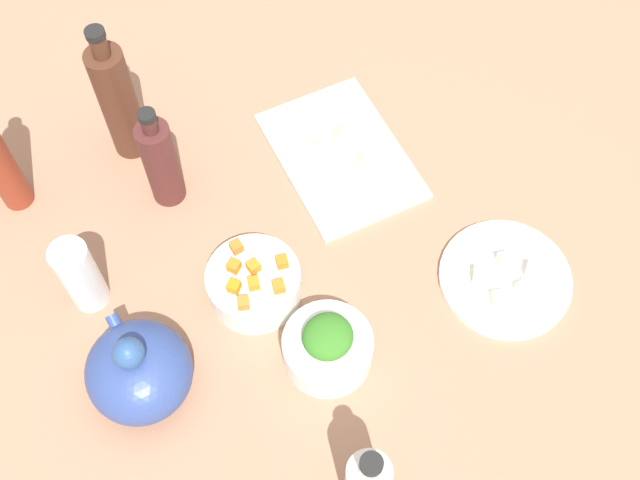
% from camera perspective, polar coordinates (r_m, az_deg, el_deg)
% --- Properties ---
extents(tabletop, '(1.90, 1.90, 0.03)m').
position_cam_1_polar(tabletop, '(1.33, 0.00, -1.39)').
color(tabletop, '#A47257').
rests_on(tabletop, ground).
extents(cutting_board, '(0.31, 0.23, 0.01)m').
position_cam_1_polar(cutting_board, '(1.42, 1.51, 6.14)').
color(cutting_board, silver).
rests_on(cutting_board, tabletop).
extents(plate_tofu, '(0.22, 0.22, 0.01)m').
position_cam_1_polar(plate_tofu, '(1.33, 13.26, -2.72)').
color(plate_tofu, white).
rests_on(plate_tofu, tabletop).
extents(bowl_greens, '(0.14, 0.14, 0.06)m').
position_cam_1_polar(bowl_greens, '(1.21, 0.55, -7.90)').
color(bowl_greens, white).
rests_on(bowl_greens, tabletop).
extents(bowl_carrots, '(0.15, 0.15, 0.06)m').
position_cam_1_polar(bowl_carrots, '(1.26, -4.80, -3.19)').
color(bowl_carrots, white).
rests_on(bowl_carrots, tabletop).
extents(teapot, '(0.18, 0.16, 0.15)m').
position_cam_1_polar(teapot, '(1.20, -13.00, -9.21)').
color(teapot, '#304586').
rests_on(teapot, tabletop).
extents(bottle_0, '(0.06, 0.06, 0.29)m').
position_cam_1_polar(bottle_0, '(1.39, -14.42, 9.73)').
color(bottle_0, '#4F2A1C').
rests_on(bottle_0, tabletop).
extents(bottle_2, '(0.06, 0.06, 0.22)m').
position_cam_1_polar(bottle_2, '(1.33, -11.48, 5.58)').
color(bottle_2, '#4F2422').
rests_on(bottle_2, tabletop).
extents(drinking_glass_0, '(0.06, 0.06, 0.15)m').
position_cam_1_polar(drinking_glass_0, '(1.27, -17.00, -2.47)').
color(drinking_glass_0, white).
rests_on(drinking_glass_0, tabletop).
extents(carrot_cube_0, '(0.03, 0.03, 0.02)m').
position_cam_1_polar(carrot_cube_0, '(1.22, -6.26, -3.38)').
color(carrot_cube_0, orange).
rests_on(carrot_cube_0, bowl_carrots).
extents(carrot_cube_1, '(0.02, 0.02, 0.02)m').
position_cam_1_polar(carrot_cube_1, '(1.21, -3.01, -3.38)').
color(carrot_cube_1, orange).
rests_on(carrot_cube_1, bowl_carrots).
extents(carrot_cube_2, '(0.02, 0.02, 0.02)m').
position_cam_1_polar(carrot_cube_2, '(1.25, -6.07, -0.50)').
color(carrot_cube_2, orange).
rests_on(carrot_cube_2, bowl_carrots).
extents(carrot_cube_3, '(0.02, 0.02, 0.02)m').
position_cam_1_polar(carrot_cube_3, '(1.24, -6.26, -1.90)').
color(carrot_cube_3, orange).
rests_on(carrot_cube_3, bowl_carrots).
extents(carrot_cube_4, '(0.02, 0.02, 0.02)m').
position_cam_1_polar(carrot_cube_4, '(1.23, -2.77, -1.59)').
color(carrot_cube_4, orange).
rests_on(carrot_cube_4, bowl_carrots).
extents(carrot_cube_5, '(0.02, 0.02, 0.02)m').
position_cam_1_polar(carrot_cube_5, '(1.23, -4.86, -1.90)').
color(carrot_cube_5, orange).
rests_on(carrot_cube_5, bowl_carrots).
extents(carrot_cube_6, '(0.02, 0.02, 0.02)m').
position_cam_1_polar(carrot_cube_6, '(1.22, -4.82, -3.15)').
color(carrot_cube_6, orange).
rests_on(carrot_cube_6, bowl_carrots).
extents(carrot_cube_7, '(0.02, 0.02, 0.02)m').
position_cam_1_polar(carrot_cube_7, '(1.21, -5.57, -4.57)').
color(carrot_cube_7, orange).
rests_on(carrot_cube_7, bowl_carrots).
extents(chopped_greens_mound, '(0.10, 0.10, 0.04)m').
position_cam_1_polar(chopped_greens_mound, '(1.17, 0.57, -7.00)').
color(chopped_greens_mound, '#357523').
rests_on(chopped_greens_mound, bowl_greens).
extents(tofu_cube_0, '(0.02, 0.02, 0.02)m').
position_cam_1_polar(tofu_cube_0, '(1.31, 14.61, -3.42)').
color(tofu_cube_0, white).
rests_on(tofu_cube_0, plate_tofu).
extents(tofu_cube_1, '(0.03, 0.03, 0.02)m').
position_cam_1_polar(tofu_cube_1, '(1.32, 13.25, -1.41)').
color(tofu_cube_1, white).
rests_on(tofu_cube_1, plate_tofu).
extents(tofu_cube_2, '(0.03, 0.03, 0.02)m').
position_cam_1_polar(tofu_cube_2, '(1.33, 15.17, -2.08)').
color(tofu_cube_2, white).
rests_on(tofu_cube_2, plate_tofu).
extents(tofu_cube_3, '(0.03, 0.03, 0.02)m').
position_cam_1_polar(tofu_cube_3, '(1.29, 12.88, -4.17)').
color(tofu_cube_3, '#F7F4CC').
rests_on(tofu_cube_3, plate_tofu).
extents(tofu_cube_4, '(0.03, 0.03, 0.02)m').
position_cam_1_polar(tofu_cube_4, '(1.30, 11.52, -2.47)').
color(tofu_cube_4, '#ECECC9').
rests_on(tofu_cube_4, plate_tofu).
extents(dumpling_0, '(0.06, 0.06, 0.02)m').
position_cam_1_polar(dumpling_0, '(1.41, -0.29, 6.71)').
color(dumpling_0, beige).
rests_on(dumpling_0, cutting_board).
extents(dumpling_1, '(0.04, 0.04, 0.03)m').
position_cam_1_polar(dumpling_1, '(1.40, 3.28, 5.89)').
color(dumpling_1, beige).
rests_on(dumpling_1, cutting_board).
extents(dumpling_2, '(0.05, 0.06, 0.03)m').
position_cam_1_polar(dumpling_2, '(1.43, 1.79, 7.91)').
color(dumpling_2, beige).
rests_on(dumpling_2, cutting_board).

